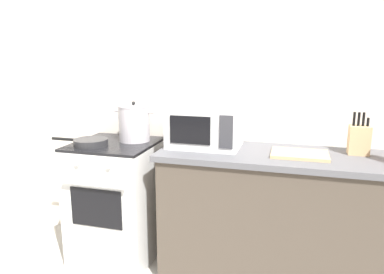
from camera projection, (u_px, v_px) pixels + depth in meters
The scene contains 9 objects.
back_wall at pixel (210, 96), 2.82m from camera, with size 4.40×0.10×2.50m, color silver.
lower_cabinet_right at pixel (282, 221), 2.50m from camera, with size 1.64×0.56×0.88m, color #4C4238.
countertop_right at pixel (286, 157), 2.40m from camera, with size 1.70×0.60×0.04m, color #59595E.
stove at pixel (117, 200), 2.81m from camera, with size 0.60×0.64×0.92m.
stock_pot at pixel (134, 123), 2.75m from camera, with size 0.32×0.24×0.30m.
frying_pan at pixel (90, 142), 2.62m from camera, with size 0.44×0.24×0.05m.
microwave at pixel (205, 126), 2.57m from camera, with size 0.50×0.37×0.30m.
cutting_board at pixel (300, 154), 2.35m from camera, with size 0.36×0.26×0.02m, color tan.
knife_block at pixel (359, 140), 2.37m from camera, with size 0.13×0.10×0.28m.
Camera 1 is at (0.94, -1.78, 1.55)m, focal length 33.87 mm.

